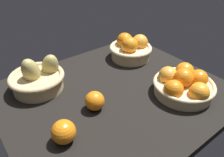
{
  "coord_description": "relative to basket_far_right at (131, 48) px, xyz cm",
  "views": [
    {
      "loc": [
        -43.13,
        -54.14,
        55.63
      ],
      "look_at": [
        1.37,
        3.48,
        7.0
      ],
      "focal_mm": 35.54,
      "sensor_mm": 36.0,
      "label": 1
    }
  ],
  "objects": [
    {
      "name": "loose_orange_front_gap",
      "position": [
        -35.35,
        -20.95,
        -1.49
      ],
      "size": [
        6.94,
        6.94,
        6.94
      ],
      "primitive_type": "sphere",
      "color": "orange",
      "rests_on": "market_tray"
    },
    {
      "name": "basket_near_right",
      "position": [
        -3.72,
        -34.27,
        -0.71
      ],
      "size": [
        23.29,
        23.29,
        10.8
      ],
      "color": "#D3BC8C",
      "rests_on": "market_tray"
    },
    {
      "name": "basket_far_left_pears",
      "position": [
        -45.69,
        2.99,
        -0.23
      ],
      "size": [
        21.35,
        21.35,
        14.77
      ],
      "color": "tan",
      "rests_on": "market_tray"
    },
    {
      "name": "basket_far_right",
      "position": [
        0.0,
        0.0,
        0.0
      ],
      "size": [
        20.58,
        20.58,
        11.9
      ],
      "color": "#D3BC8C",
      "rests_on": "market_tray"
    },
    {
      "name": "loose_orange_back_gap",
      "position": [
        -50.63,
        -27.44,
        -1.26
      ],
      "size": [
        7.4,
        7.4,
        7.4
      ],
      "primitive_type": "sphere",
      "color": "orange",
      "rests_on": "market_tray"
    },
    {
      "name": "market_tray",
      "position": [
        -23.87,
        -17.66,
        -6.46
      ],
      "size": [
        84.0,
        72.0,
        3.0
      ],
      "primitive_type": "cube",
      "color": "black",
      "rests_on": "ground"
    }
  ]
}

